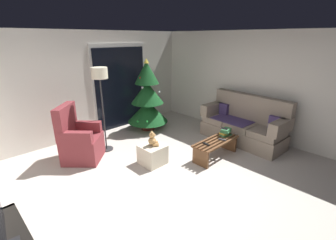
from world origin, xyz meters
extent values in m
plane|color=#BCB2A8|center=(0.00, 0.00, 0.00)|extent=(7.00, 7.00, 0.00)
cube|color=silver|center=(0.00, 3.06, 1.25)|extent=(5.72, 0.12, 2.50)
cube|color=silver|center=(2.86, 0.00, 1.25)|extent=(0.12, 6.00, 2.50)
cube|color=silver|center=(0.88, 2.99, 1.10)|extent=(1.60, 0.02, 2.20)
cube|color=black|center=(0.88, 2.97, 1.05)|extent=(1.50, 0.02, 2.10)
cube|color=gray|center=(2.25, 0.12, 0.17)|extent=(0.87, 1.94, 0.34)
cube|color=gray|center=(2.19, -0.50, 0.41)|extent=(0.71, 0.64, 0.14)
cube|color=gray|center=(2.23, 0.12, 0.41)|extent=(0.71, 0.64, 0.14)
cube|color=gray|center=(2.27, 0.74, 0.41)|extent=(0.71, 0.64, 0.14)
cube|color=gray|center=(2.55, 0.10, 0.78)|extent=(0.31, 1.91, 0.60)
cube|color=gray|center=(2.20, -0.75, 0.62)|extent=(0.77, 0.24, 0.28)
cube|color=gray|center=(2.30, 0.99, 0.62)|extent=(0.77, 0.24, 0.28)
cube|color=#47386B|center=(2.22, 0.37, 0.49)|extent=(0.65, 0.93, 0.02)
cube|color=#47386B|center=(2.37, -0.59, 0.62)|extent=(0.14, 0.33, 0.28)
cube|color=#47386B|center=(2.45, 0.81, 0.62)|extent=(0.14, 0.33, 0.28)
cube|color=brown|center=(1.17, -0.08, 0.36)|extent=(1.10, 0.05, 0.04)
cube|color=brown|center=(1.17, 0.01, 0.36)|extent=(1.10, 0.05, 0.04)
cube|color=brown|center=(1.17, 0.10, 0.36)|extent=(1.10, 0.05, 0.04)
cube|color=brown|center=(1.17, 0.19, 0.36)|extent=(1.10, 0.05, 0.04)
cube|color=brown|center=(1.17, 0.28, 0.36)|extent=(1.10, 0.05, 0.04)
cube|color=brown|center=(0.68, 0.10, 0.17)|extent=(0.05, 0.36, 0.34)
cube|color=brown|center=(1.66, 0.10, 0.17)|extent=(0.05, 0.36, 0.34)
cube|color=#333338|center=(1.27, 0.02, 0.39)|extent=(0.08, 0.16, 0.02)
cube|color=black|center=(0.87, 0.12, 0.39)|extent=(0.06, 0.16, 0.02)
cube|color=#337042|center=(1.52, 0.11, 0.39)|extent=(0.24, 0.18, 0.04)
cube|color=#B79333|center=(1.50, 0.12, 0.43)|extent=(0.20, 0.16, 0.04)
cube|color=#337042|center=(1.52, 0.11, 0.47)|extent=(0.22, 0.21, 0.03)
cube|color=#337042|center=(1.53, 0.10, 0.51)|extent=(0.25, 0.18, 0.04)
cube|color=black|center=(1.50, 0.13, 0.53)|extent=(0.09, 0.15, 0.01)
cylinder|color=#4C1E19|center=(1.20, 2.28, 0.05)|extent=(0.36, 0.36, 0.10)
cylinder|color=brown|center=(1.20, 2.28, 0.16)|extent=(0.08, 0.08, 0.12)
cone|color=#14471E|center=(1.20, 2.28, 0.50)|extent=(1.05, 1.05, 0.56)
cone|color=#14471E|center=(1.20, 2.28, 1.00)|extent=(0.83, 0.83, 0.56)
cone|color=#14471E|center=(1.20, 2.28, 1.51)|extent=(0.62, 0.62, 0.56)
sphere|color=white|center=(1.37, 2.32, 1.47)|extent=(0.06, 0.06, 0.06)
sphere|color=#B233A5|center=(1.05, 2.47, 1.24)|extent=(0.06, 0.06, 0.06)
sphere|color=#1E8C33|center=(0.86, 1.92, 0.39)|extent=(0.06, 0.06, 0.06)
sphere|color=red|center=(1.63, 2.34, 0.59)|extent=(0.06, 0.06, 0.06)
sphere|color=red|center=(1.48, 2.64, 0.51)|extent=(0.06, 0.06, 0.06)
sphere|color=red|center=(1.00, 2.28, 1.39)|extent=(0.06, 0.06, 0.06)
sphere|color=#B233A5|center=(1.32, 2.52, 1.17)|extent=(0.06, 0.06, 0.06)
sphere|color=white|center=(0.96, 2.17, 1.18)|extent=(0.06, 0.06, 0.06)
sphere|color=#1E8C33|center=(0.73, 2.11, 0.37)|extent=(0.06, 0.06, 0.06)
sphere|color=white|center=(1.50, 2.50, 0.81)|extent=(0.06, 0.06, 0.06)
sphere|color=white|center=(1.46, 2.10, 1.00)|extent=(0.06, 0.06, 0.06)
cone|color=#EAD14C|center=(1.20, 2.28, 1.80)|extent=(0.14, 0.14, 0.12)
cube|color=maroon|center=(-0.80, 1.90, 0.16)|extent=(0.96, 0.96, 0.31)
cube|color=maroon|center=(-0.80, 1.90, 0.40)|extent=(0.96, 0.96, 0.18)
cube|color=maroon|center=(-0.99, 2.09, 0.81)|extent=(0.60, 0.59, 0.64)
cube|color=maroon|center=(-0.59, 2.08, 0.60)|extent=(0.51, 0.51, 0.22)
cube|color=maroon|center=(-0.99, 1.69, 0.60)|extent=(0.51, 0.51, 0.22)
cylinder|color=#2D2D30|center=(-0.25, 1.97, 0.01)|extent=(0.28, 0.28, 0.02)
cylinder|color=#2D2D30|center=(-0.25, 1.97, 0.80)|extent=(0.03, 0.03, 1.55)
cylinder|color=beige|center=(-0.25, 1.97, 1.67)|extent=(0.32, 0.32, 0.22)
cube|color=beige|center=(0.09, 0.81, 0.19)|extent=(0.44, 0.44, 0.38)
cylinder|color=tan|center=(0.16, 0.82, 0.41)|extent=(0.13, 0.11, 0.06)
cylinder|color=tan|center=(0.11, 0.73, 0.41)|extent=(0.13, 0.11, 0.06)
sphere|color=tan|center=(0.09, 0.81, 0.48)|extent=(0.15, 0.15, 0.15)
sphere|color=tan|center=(0.09, 0.81, 0.60)|extent=(0.11, 0.11, 0.11)
sphere|color=tan|center=(0.13, 0.78, 0.59)|extent=(0.04, 0.04, 0.04)
sphere|color=tan|center=(0.11, 0.84, 0.65)|extent=(0.04, 0.04, 0.04)
sphere|color=tan|center=(0.07, 0.78, 0.65)|extent=(0.04, 0.04, 0.04)
sphere|color=tan|center=(0.14, 0.86, 0.49)|extent=(0.06, 0.06, 0.06)
sphere|color=tan|center=(0.06, 0.74, 0.49)|extent=(0.06, 0.06, 0.06)
camera|label=1|loc=(-2.55, -2.32, 2.35)|focal=25.18mm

